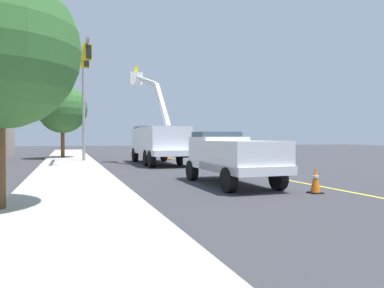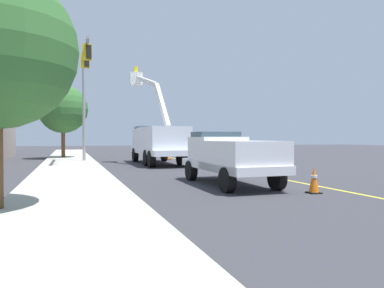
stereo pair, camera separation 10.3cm
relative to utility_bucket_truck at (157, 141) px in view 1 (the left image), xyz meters
The scene contains 11 objects.
ground 3.39m from the utility_bucket_truck, 80.24° to the right, with size 120.00×120.00×0.00m, color #38383D.
sidewalk_far_side 5.98m from the utility_bucket_truck, 91.22° to the left, with size 60.00×3.60×0.12m, color #B2ADA3.
lane_centre_stripe 3.39m from the utility_bucket_truck, 80.24° to the right, with size 50.00×0.16×0.01m, color yellow.
utility_bucket_truck is the anchor object (origin of this frame).
service_pickup_truck 11.90m from the utility_bucket_truck, behind, with size 5.74×2.51×2.06m.
passing_minivan 8.92m from the utility_bucket_truck, 36.13° to the right, with size 4.92×2.24×1.69m.
traffic_cone_leading 14.88m from the utility_bucket_truck, 169.27° to the right, with size 0.40×0.40×0.89m.
traffic_cone_mid_front 5.69m from the utility_bucket_truck, 152.61° to the right, with size 0.40×0.40×0.71m.
traffic_cone_mid_rear 4.78m from the utility_bucket_truck, 19.87° to the right, with size 0.40×0.40×0.86m.
traffic_signal_mast 6.60m from the utility_bucket_truck, 72.82° to the left, with size 6.58×0.77×8.71m.
street_tree_right 11.11m from the utility_bucket_truck, 40.01° to the left, with size 4.19×4.19×6.42m.
Camera 1 is at (-25.37, 7.11, 1.81)m, focal length 33.76 mm.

